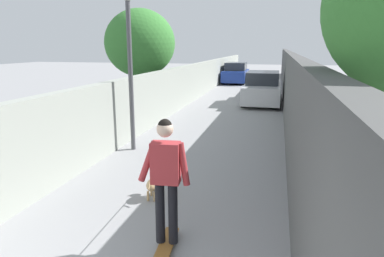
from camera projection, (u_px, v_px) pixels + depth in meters
ground_plane at (232, 110)px, 15.42m from camera, size 80.00×80.00×0.00m
wall_left at (166, 93)px, 13.87m from camera, size 48.00×0.30×1.85m
fence_right at (290, 88)px, 12.70m from camera, size 48.00×0.30×2.49m
tree_left_mid at (140, 43)px, 14.70m from camera, size 2.95×2.95×4.28m
lamp_post at (129, 41)px, 8.88m from camera, size 0.36×0.36×4.19m
skateboard at (167, 243)px, 4.88m from camera, size 0.82×0.27×0.08m
person_skateboarder at (166, 172)px, 4.63m from camera, size 0.26×0.71×1.75m
dog at (153, 184)px, 6.42m from camera, size 1.80×0.88×1.06m
car_near at (263, 89)px, 17.06m from camera, size 4.37×1.80×1.54m
car_far at (236, 73)px, 26.52m from camera, size 3.91×1.80×1.54m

